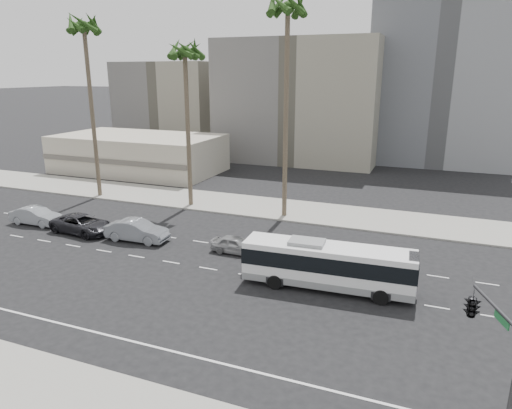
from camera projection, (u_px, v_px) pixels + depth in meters
The scene contains 16 objects.
ground at pixel (290, 283), 29.98m from camera, with size 700.00×700.00×0.00m, color black.
sidewalk_north at pixel (339, 215), 43.81m from camera, with size 120.00×7.00×0.15m, color gray.
commercial_low at pixel (139, 153), 63.08m from camera, with size 22.00×12.16×5.00m.
midrise_beige_west at pixel (304, 100), 71.93m from camera, with size 24.00×18.00×18.00m, color slate.
midrise_gray_center at pixel (444, 74), 70.03m from camera, with size 20.00×20.00×26.00m, color slate.
midrise_beige_far at pixel (177, 104), 85.98m from camera, with size 18.00×16.00×15.00m, color slate.
civic_tower at pixel (429, 22), 243.37m from camera, with size 42.00×42.00×129.00m.
city_bus at pixel (328, 264), 28.79m from camera, with size 10.81×3.00×3.07m.
car_a at pixel (236, 245), 34.73m from camera, with size 3.87×1.56×1.32m, color gray.
car_b at pixel (137, 231), 37.22m from camera, with size 5.22×1.82×1.72m, color gray.
car_c at pixel (82, 224), 39.07m from camera, with size 5.68×2.62×1.58m, color black.
car_d at pixel (36, 216), 41.29m from camera, with size 4.80×1.68×1.58m, color gray.
traffic_signal at pixel (476, 313), 16.27m from camera, with size 2.76×3.83×5.98m.
palm_near at pixel (288, 13), 38.71m from camera, with size 5.93×5.93×19.93m.
palm_mid at pixel (185, 55), 43.15m from camera, with size 5.32×5.32×16.42m.
palm_far at pixel (84, 30), 46.03m from camera, with size 5.54×5.54×19.04m.
Camera 1 is at (7.97, -26.29, 13.22)m, focal length 32.18 mm.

